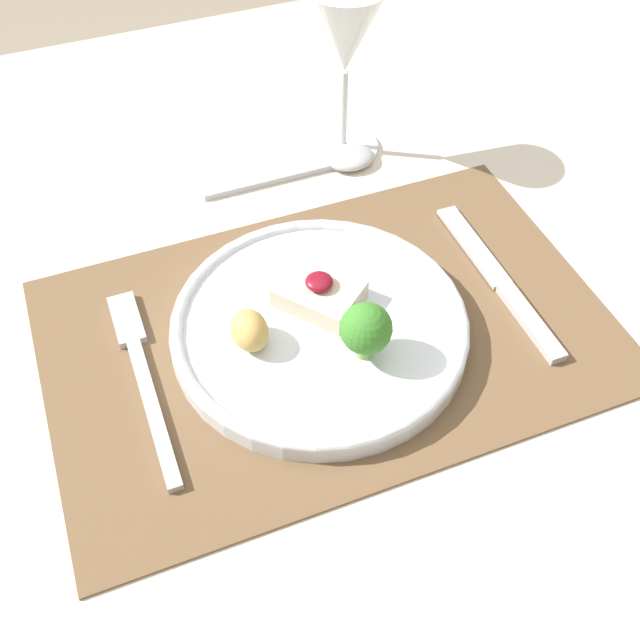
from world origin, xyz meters
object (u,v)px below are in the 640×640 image
at_px(spoon, 333,162).
at_px(dinner_plate, 320,325).
at_px(knife, 505,289).
at_px(wine_glass_near, 346,40).
at_px(fork, 141,369).

bearing_deg(spoon, dinner_plate, -111.75).
height_order(knife, wine_glass_near, wine_glass_near).
xyz_separation_m(knife, wine_glass_near, (-0.06, 0.26, 0.12)).
bearing_deg(fork, knife, -2.73).
distance_m(knife, spoon, 0.25).
bearing_deg(fork, spoon, 40.73).
distance_m(knife, wine_glass_near, 0.29).
distance_m(fork, spoon, 0.33).
relative_size(fork, spoon, 1.09).
xyz_separation_m(knife, spoon, (-0.08, 0.23, 0.00)).
relative_size(dinner_plate, knife, 1.24).
xyz_separation_m(dinner_plate, fork, (-0.16, 0.02, -0.01)).
xyz_separation_m(dinner_plate, knife, (0.18, -0.01, -0.01)).
xyz_separation_m(fork, knife, (0.33, -0.03, 0.00)).
height_order(fork, spoon, spoon).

